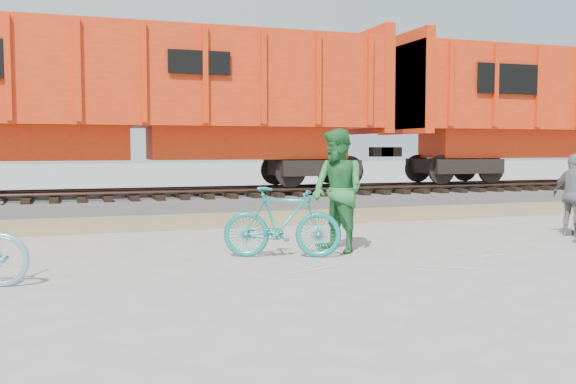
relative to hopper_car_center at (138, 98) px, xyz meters
name	(u,v)px	position (x,y,z in m)	size (l,w,h in m)	color
ground	(355,257)	(2.37, -9.00, -3.01)	(120.00, 120.00, 0.00)	#9E9E99
gravel_strip	(257,219)	(2.37, -3.50, -3.00)	(120.00, 3.00, 0.02)	tan
ballast_bed	(224,201)	(2.37, 0.00, -2.86)	(120.00, 4.00, 0.30)	slate
track	(224,190)	(2.37, 0.00, -2.53)	(120.00, 2.60, 0.24)	black
hopper_car_center	(138,98)	(0.00, 0.00, 0.00)	(14.00, 3.13, 4.65)	black
bicycle_teal	(282,222)	(1.30, -8.69, -2.46)	(0.51, 1.80, 1.08)	teal
person_man	(338,191)	(2.30, -8.49, -2.01)	(0.96, 0.75, 1.98)	#277637
person_woman	(574,195)	(7.23, -8.24, -2.22)	(0.92, 0.38, 1.57)	slate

